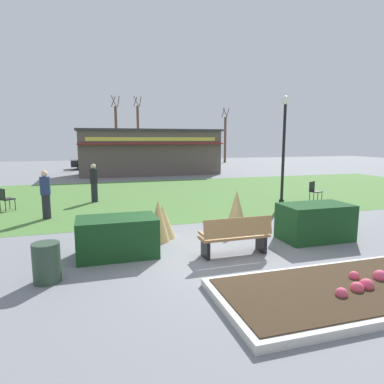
{
  "coord_description": "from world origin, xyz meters",
  "views": [
    {
      "loc": [
        -2.72,
        -7.26,
        2.74
      ],
      "look_at": [
        0.2,
        2.45,
        1.16
      ],
      "focal_mm": 31.66,
      "sensor_mm": 36.0,
      "label": 1
    }
  ],
  "objects": [
    {
      "name": "ground_plane",
      "position": [
        0.0,
        0.0,
        0.0
      ],
      "size": [
        80.0,
        80.0,
        0.0
      ],
      "primitive_type": "plane",
      "color": "slate"
    },
    {
      "name": "lawn_patch",
      "position": [
        0.0,
        9.12,
        0.0
      ],
      "size": [
        36.0,
        12.0,
        0.01
      ],
      "primitive_type": "cube",
      "color": "#4C7A38",
      "rests_on": "ground_plane"
    },
    {
      "name": "flower_bed",
      "position": [
        1.48,
        -2.61,
        0.09
      ],
      "size": [
        4.55,
        2.22,
        0.32
      ],
      "color": "beige",
      "rests_on": "ground_plane"
    },
    {
      "name": "park_bench",
      "position": [
        0.5,
        -0.13,
        0.48
      ],
      "size": [
        1.71,
        0.55,
        0.95
      ],
      "color": "#9E7547",
      "rests_on": "ground_plane"
    },
    {
      "name": "hedge_left",
      "position": [
        -2.19,
        0.66,
        0.46
      ],
      "size": [
        1.85,
        1.1,
        0.93
      ],
      "primitive_type": "cube",
      "color": "#19421E",
      "rests_on": "ground_plane"
    },
    {
      "name": "hedge_right",
      "position": [
        3.13,
        0.44,
        0.5
      ],
      "size": [
        1.89,
        1.1,
        0.99
      ],
      "primitive_type": "cube",
      "color": "#19421E",
      "rests_on": "ground_plane"
    },
    {
      "name": "ornamental_grass_behind_left",
      "position": [
        1.42,
        1.88,
        0.62
      ],
      "size": [
        0.68,
        0.68,
        1.25
      ],
      "primitive_type": "cone",
      "color": "tan",
      "rests_on": "ground_plane"
    },
    {
      "name": "ornamental_grass_behind_right",
      "position": [
        -1.03,
        1.53,
        0.56
      ],
      "size": [
        0.62,
        0.62,
        1.13
      ],
      "primitive_type": "cone",
      "color": "tan",
      "rests_on": "ground_plane"
    },
    {
      "name": "ornamental_grass_behind_center",
      "position": [
        -0.85,
        1.84,
        0.46
      ],
      "size": [
        0.73,
        0.73,
        0.92
      ],
      "primitive_type": "cone",
      "color": "tan",
      "rests_on": "ground_plane"
    },
    {
      "name": "lamppost_mid",
      "position": [
        5.08,
        5.33,
        2.82
      ],
      "size": [
        0.36,
        0.36,
        4.52
      ],
      "color": "black",
      "rests_on": "ground_plane"
    },
    {
      "name": "trash_bin",
      "position": [
        -3.61,
        -0.48,
        0.39
      ],
      "size": [
        0.52,
        0.52,
        0.78
      ],
      "primitive_type": "cylinder",
      "color": "#2D4233",
      "rests_on": "ground_plane"
    },
    {
      "name": "food_kiosk",
      "position": [
        1.83,
        19.54,
        1.78
      ],
      "size": [
        11.04,
        4.03,
        3.53
      ],
      "color": "#594C47",
      "rests_on": "ground_plane"
    },
    {
      "name": "cafe_chair_west",
      "position": [
        6.78,
        5.44,
        0.53
      ],
      "size": [
        0.59,
        0.59,
        0.89
      ],
      "color": "black",
      "rests_on": "ground_plane"
    },
    {
      "name": "cafe_chair_east",
      "position": [
        -5.94,
        7.11,
        0.53
      ],
      "size": [
        0.62,
        0.62,
        0.89
      ],
      "color": "black",
      "rests_on": "ground_plane"
    },
    {
      "name": "person_strolling",
      "position": [
        -4.25,
        5.24,
        0.86
      ],
      "size": [
        0.34,
        0.34,
        1.69
      ],
      "rotation": [
        0.0,
        0.0,
        4.74
      ],
      "color": "#23232D",
      "rests_on": "ground_plane"
    },
    {
      "name": "person_standing",
      "position": [
        -2.6,
        8.12,
        0.86
      ],
      "size": [
        0.34,
        0.34,
        1.69
      ],
      "rotation": [
        0.0,
        0.0,
        5.06
      ],
      "color": "#23232D",
      "rests_on": "ground_plane"
    },
    {
      "name": "parked_car_west_slot",
      "position": [
        -2.41,
        26.04,
        0.64
      ],
      "size": [
        4.33,
        2.32,
        1.2
      ],
      "color": "black",
      "rests_on": "ground_plane"
    },
    {
      "name": "tree_left_bg",
      "position": [
        0.02,
        29.46,
        3.24
      ],
      "size": [
        0.91,
        0.96,
        7.21
      ],
      "color": "brown",
      "rests_on": "ground_plane"
    },
    {
      "name": "tree_right_bg",
      "position": [
        2.62,
        31.81,
        3.39
      ],
      "size": [
        0.91,
        0.96,
        7.52
      ],
      "color": "brown",
      "rests_on": "ground_plane"
    },
    {
      "name": "tree_center_bg",
      "position": [
        12.79,
        30.64,
        2.84
      ],
      "size": [
        0.91,
        0.96,
        6.42
      ],
      "color": "brown",
      "rests_on": "ground_plane"
    }
  ]
}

